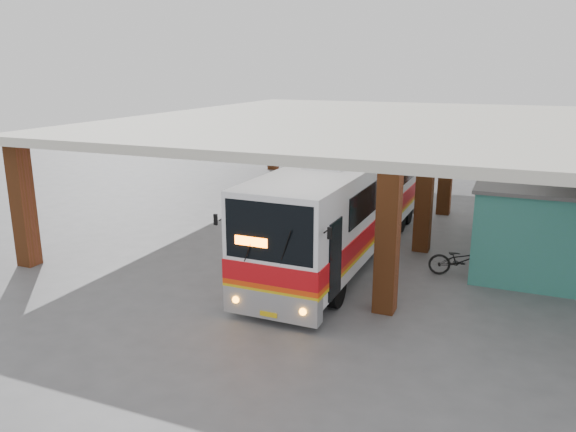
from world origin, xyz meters
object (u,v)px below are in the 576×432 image
(coach_bus, at_px, (345,205))
(pedestrian, at_px, (389,272))
(motorcycle, at_px, (461,260))
(red_chair, at_px, (482,216))

(coach_bus, bearing_deg, pedestrian, -52.76)
(coach_bus, relative_size, motorcycle, 6.27)
(coach_bus, relative_size, pedestrian, 8.53)
(motorcycle, bearing_deg, pedestrian, 134.71)
(coach_bus, bearing_deg, red_chair, 56.94)
(motorcycle, xyz_separation_m, red_chair, (0.15, 7.16, -0.23))
(coach_bus, relative_size, red_chair, 18.84)
(pedestrian, distance_m, red_chair, 10.01)
(motorcycle, distance_m, red_chair, 7.16)
(motorcycle, distance_m, pedestrian, 3.23)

